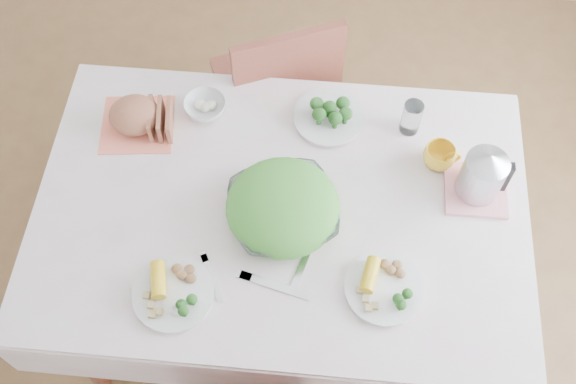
# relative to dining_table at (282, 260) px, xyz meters

# --- Properties ---
(floor) EXTENTS (3.60, 3.60, 0.00)m
(floor) POSITION_rel_dining_table_xyz_m (0.00, 0.00, -0.38)
(floor) COLOR brown
(floor) RESTS_ON ground
(dining_table) EXTENTS (1.40, 0.90, 0.75)m
(dining_table) POSITION_rel_dining_table_xyz_m (0.00, 0.00, 0.00)
(dining_table) COLOR brown
(dining_table) RESTS_ON floor
(tablecloth) EXTENTS (1.50, 1.00, 0.01)m
(tablecloth) POSITION_rel_dining_table_xyz_m (0.00, 0.00, 0.38)
(tablecloth) COLOR white
(tablecloth) RESTS_ON dining_table
(chair_far) EXTENTS (0.55, 0.55, 0.93)m
(chair_far) POSITION_rel_dining_table_xyz_m (-0.10, 0.72, 0.09)
(chair_far) COLOR brown
(chair_far) RESTS_ON floor
(salad_bowl) EXTENTS (0.40, 0.40, 0.08)m
(salad_bowl) POSITION_rel_dining_table_xyz_m (0.01, -0.04, 0.43)
(salad_bowl) COLOR white
(salad_bowl) RESTS_ON tablecloth
(dinner_plate_left) EXTENTS (0.26, 0.26, 0.02)m
(dinner_plate_left) POSITION_rel_dining_table_xyz_m (-0.27, -0.31, 0.40)
(dinner_plate_left) COLOR white
(dinner_plate_left) RESTS_ON tablecloth
(dinner_plate_right) EXTENTS (0.31, 0.31, 0.02)m
(dinner_plate_right) POSITION_rel_dining_table_xyz_m (0.32, -0.24, 0.40)
(dinner_plate_right) COLOR white
(dinner_plate_right) RESTS_ON tablecloth
(broccoli_plate) EXTENTS (0.30, 0.30, 0.02)m
(broccoli_plate) POSITION_rel_dining_table_xyz_m (0.12, 0.34, 0.40)
(broccoli_plate) COLOR beige
(broccoli_plate) RESTS_ON tablecloth
(napkin) EXTENTS (0.26, 0.26, 0.00)m
(napkin) POSITION_rel_dining_table_xyz_m (-0.50, 0.26, 0.39)
(napkin) COLOR #FF7B5E
(napkin) RESTS_ON tablecloth
(bread_loaf) EXTENTS (0.17, 0.16, 0.10)m
(bread_loaf) POSITION_rel_dining_table_xyz_m (-0.50, 0.26, 0.45)
(bread_loaf) COLOR brown
(bread_loaf) RESTS_ON napkin
(fruit_bowl) EXTENTS (0.15, 0.15, 0.04)m
(fruit_bowl) POSITION_rel_dining_table_xyz_m (-0.28, 0.34, 0.41)
(fruit_bowl) COLOR white
(fruit_bowl) RESTS_ON tablecloth
(yellow_mug) EXTENTS (0.12, 0.12, 0.08)m
(yellow_mug) POSITION_rel_dining_table_xyz_m (0.47, 0.20, 0.43)
(yellow_mug) COLOR yellow
(yellow_mug) RESTS_ON tablecloth
(glass_tumbler) EXTENTS (0.08, 0.08, 0.12)m
(glass_tumbler) POSITION_rel_dining_table_xyz_m (0.39, 0.33, 0.45)
(glass_tumbler) COLOR white
(glass_tumbler) RESTS_ON tablecloth
(pink_tray) EXTENTS (0.19, 0.19, 0.02)m
(pink_tray) POSITION_rel_dining_table_xyz_m (0.59, 0.11, 0.40)
(pink_tray) COLOR pink
(pink_tray) RESTS_ON tablecloth
(electric_kettle) EXTENTS (0.17, 0.17, 0.18)m
(electric_kettle) POSITION_rel_dining_table_xyz_m (0.59, 0.11, 0.51)
(electric_kettle) COLOR #B2B5BA
(electric_kettle) RESTS_ON pink_tray
(fork_left) EXTENTS (0.09, 0.15, 0.00)m
(fork_left) POSITION_rel_dining_table_xyz_m (-0.17, -0.25, 0.39)
(fork_left) COLOR silver
(fork_left) RESTS_ON tablecloth
(fork_right) EXTENTS (0.07, 0.18, 0.00)m
(fork_right) POSITION_rel_dining_table_xyz_m (0.08, -0.18, 0.39)
(fork_right) COLOR silver
(fork_right) RESTS_ON tablecloth
(knife) EXTENTS (0.21, 0.08, 0.00)m
(knife) POSITION_rel_dining_table_xyz_m (0.01, -0.26, 0.39)
(knife) COLOR silver
(knife) RESTS_ON tablecloth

